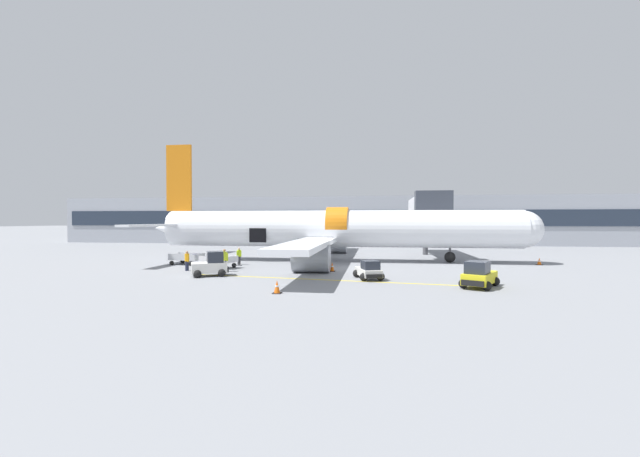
{
  "coord_description": "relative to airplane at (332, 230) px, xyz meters",
  "views": [
    {
      "loc": [
        3.41,
        -32.96,
        4.08
      ],
      "look_at": [
        -1.79,
        4.31,
        3.31
      ],
      "focal_mm": 22.0,
      "sensor_mm": 36.0,
      "label": 1
    }
  ],
  "objects": [
    {
      "name": "baggage_cart_queued",
      "position": [
        -12.89,
        -5.1,
        -2.66
      ],
      "size": [
        3.9,
        2.29,
        1.04
      ],
      "color": "#B7BABF",
      "rests_on": "ground_plane"
    },
    {
      "name": "baggage_cart_loading",
      "position": [
        -8.98,
        -7.19,
        -2.63
      ],
      "size": [
        4.02,
        2.45,
        1.06
      ],
      "color": "silver",
      "rests_on": "ground_plane"
    },
    {
      "name": "terminal_strip",
      "position": [
        0.81,
        31.52,
        0.93
      ],
      "size": [
        106.48,
        10.49,
        8.17
      ],
      "color": "#9EA3AD",
      "rests_on": "ground_plane"
    },
    {
      "name": "ground_plane",
      "position": [
        0.81,
        -6.29,
        -3.16
      ],
      "size": [
        500.0,
        500.0,
        0.0
      ],
      "primitive_type": "plane",
      "color": "gray"
    },
    {
      "name": "ground_crew_driver",
      "position": [
        -8.19,
        -4.53,
        -2.33
      ],
      "size": [
        0.49,
        0.51,
        1.57
      ],
      "color": "#2D2D33",
      "rests_on": "ground_plane"
    },
    {
      "name": "safety_cone_nose",
      "position": [
        19.23,
        -0.91,
        -2.85
      ],
      "size": [
        0.53,
        0.53,
        0.66
      ],
      "color": "black",
      "rests_on": "ground_plane"
    },
    {
      "name": "safety_cone_engine_left",
      "position": [
        -1.19,
        -17.95,
        -2.8
      ],
      "size": [
        0.5,
        0.5,
        0.75
      ],
      "color": "black",
      "rests_on": "ground_plane"
    },
    {
      "name": "baggage_tug_rear",
      "position": [
        -7.74,
        -11.87,
        -2.4
      ],
      "size": [
        2.97,
        2.63,
        1.8
      ],
      "color": "silver",
      "rests_on": "ground_plane"
    },
    {
      "name": "safety_cone_wingtip",
      "position": [
        0.85,
        -8.1,
        -2.81
      ],
      "size": [
        0.51,
        0.51,
        0.74
      ],
      "color": "black",
      "rests_on": "ground_plane"
    },
    {
      "name": "baggage_tug_mid",
      "position": [
        10.54,
        -14.32,
        -2.46
      ],
      "size": [
        2.75,
        3.48,
        1.63
      ],
      "color": "yellow",
      "rests_on": "ground_plane"
    },
    {
      "name": "airplane",
      "position": [
        0.0,
        0.0,
        0.0
      ],
      "size": [
        39.1,
        35.78,
        12.1
      ],
      "color": "white",
      "rests_on": "ground_plane"
    },
    {
      "name": "apron_marking_line",
      "position": [
        1.21,
        -12.7,
        -3.15
      ],
      "size": [
        19.96,
        2.89,
        0.01
      ],
      "color": "yellow",
      "rests_on": "ground_plane"
    },
    {
      "name": "baggage_tug_lead",
      "position": [
        3.83,
        -11.92,
        -2.59
      ],
      "size": [
        2.24,
        3.0,
        1.33
      ],
      "color": "silver",
      "rests_on": "ground_plane"
    },
    {
      "name": "ground_crew_loader_b",
      "position": [
        -10.88,
        -9.32,
        -2.31
      ],
      "size": [
        0.51,
        0.51,
        1.6
      ],
      "color": "#1E2338",
      "rests_on": "ground_plane"
    },
    {
      "name": "ground_crew_loader_a",
      "position": [
        -7.68,
        -9.37,
        -2.2
      ],
      "size": [
        0.58,
        0.58,
        1.81
      ],
      "color": "black",
      "rests_on": "ground_plane"
    },
    {
      "name": "jet_bridge_stub",
      "position": [
        10.23,
        7.78,
        2.23
      ],
      "size": [
        3.71,
        14.0,
        7.13
      ],
      "color": "#4C4C51",
      "rests_on": "ground_plane"
    }
  ]
}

